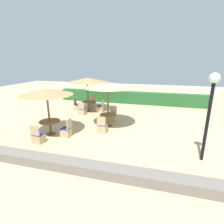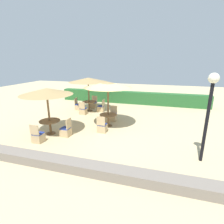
{
  "view_description": "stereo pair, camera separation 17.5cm",
  "coord_description": "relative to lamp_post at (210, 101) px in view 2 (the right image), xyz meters",
  "views": [
    {
      "loc": [
        2.49,
        -8.55,
        3.71
      ],
      "look_at": [
        0.0,
        0.6,
        0.9
      ],
      "focal_mm": 28.0,
      "sensor_mm": 36.0,
      "label": 1
    },
    {
      "loc": [
        2.65,
        -8.51,
        3.71
      ],
      "look_at": [
        0.0,
        0.6,
        0.9
      ],
      "focal_mm": 28.0,
      "sensor_mm": 36.0,
      "label": 2
    }
  ],
  "objects": [
    {
      "name": "ground_plane",
      "position": [
        -4.28,
        1.85,
        -2.35
      ],
      "size": [
        40.0,
        40.0,
        0.0
      ],
      "primitive_type": "plane",
      "color": "#C6B284"
    },
    {
      "name": "hedge_row",
      "position": [
        -4.28,
        8.5,
        -1.83
      ],
      "size": [
        13.0,
        0.7,
        1.05
      ],
      "primitive_type": "cube",
      "color": "#28602D",
      "rests_on": "ground_plane"
    },
    {
      "name": "stone_border",
      "position": [
        -4.28,
        -1.93,
        -2.17
      ],
      "size": [
        10.0,
        0.56,
        0.35
      ],
      "primitive_type": "cube",
      "color": "slate",
      "rests_on": "ground_plane"
    },
    {
      "name": "lamp_post",
      "position": [
        0.0,
        0.0,
        0.0
      ],
      "size": [
        0.36,
        0.36,
        3.32
      ],
      "color": "black",
      "rests_on": "ground_plane"
    },
    {
      "name": "parasol_back_left",
      "position": [
        -6.9,
        5.23,
        -0.02
      ],
      "size": [
        2.87,
        2.87,
        2.51
      ],
      "color": "brown",
      "rests_on": "ground_plane"
    },
    {
      "name": "round_table_back_left",
      "position": [
        -6.9,
        5.23,
        -1.79
      ],
      "size": [
        1.02,
        1.02,
        0.72
      ],
      "color": "brown",
      "rests_on": "ground_plane"
    },
    {
      "name": "patio_chair_back_left_north",
      "position": [
        -6.94,
        6.24,
        -2.09
      ],
      "size": [
        0.46,
        0.46,
        0.93
      ],
      "rotation": [
        0.0,
        0.0,
        3.14
      ],
      "color": "tan",
      "rests_on": "ground_plane"
    },
    {
      "name": "patio_chair_back_left_west",
      "position": [
        -7.82,
        5.24,
        -2.09
      ],
      "size": [
        0.46,
        0.46,
        0.93
      ],
      "rotation": [
        0.0,
        0.0,
        -1.57
      ],
      "color": "tan",
      "rests_on": "ground_plane"
    },
    {
      "name": "patio_chair_back_left_east",
      "position": [
        -5.96,
        5.26,
        -2.09
      ],
      "size": [
        0.46,
        0.46,
        0.93
      ],
      "rotation": [
        0.0,
        0.0,
        1.57
      ],
      "color": "tan",
      "rests_on": "ground_plane"
    },
    {
      "name": "patio_chair_back_left_south",
      "position": [
        -6.96,
        4.26,
        -2.09
      ],
      "size": [
        0.46,
        0.46,
        0.93
      ],
      "color": "tan",
      "rests_on": "ground_plane"
    },
    {
      "name": "parasol_front_left",
      "position": [
        -7.11,
        0.61,
        -0.12
      ],
      "size": [
        2.58,
        2.58,
        2.41
      ],
      "color": "brown",
      "rests_on": "ground_plane"
    },
    {
      "name": "round_table_front_left",
      "position": [
        -7.11,
        0.61,
        -1.78
      ],
      "size": [
        1.05,
        1.05,
        0.73
      ],
      "color": "brown",
      "rests_on": "ground_plane"
    },
    {
      "name": "patio_chair_front_left_south",
      "position": [
        -7.06,
        -0.41,
        -2.09
      ],
      "size": [
        0.46,
        0.46,
        0.93
      ],
      "color": "tan",
      "rests_on": "ground_plane"
    },
    {
      "name": "patio_chair_front_left_east",
      "position": [
        -6.17,
        0.57,
        -2.09
      ],
      "size": [
        0.46,
        0.46,
        0.93
      ],
      "rotation": [
        0.0,
        0.0,
        1.57
      ],
      "color": "tan",
      "rests_on": "ground_plane"
    },
    {
      "name": "parasol_center",
      "position": [
        -4.53,
        2.54,
        0.07
      ],
      "size": [
        2.69,
        2.69,
        2.59
      ],
      "color": "brown",
      "rests_on": "ground_plane"
    },
    {
      "name": "round_table_center",
      "position": [
        -4.53,
        2.54,
        -1.81
      ],
      "size": [
        0.99,
        0.99,
        0.71
      ],
      "color": "brown",
      "rests_on": "ground_plane"
    },
    {
      "name": "patio_chair_center_north",
      "position": [
        -4.55,
        3.55,
        -2.09
      ],
      "size": [
        0.46,
        0.46,
        0.93
      ],
      "rotation": [
        0.0,
        0.0,
        3.14
      ],
      "color": "tan",
      "rests_on": "ground_plane"
    },
    {
      "name": "patio_chair_center_south",
      "position": [
        -4.57,
        1.57,
        -2.09
      ],
      "size": [
        0.46,
        0.46,
        0.93
      ],
      "color": "tan",
      "rests_on": "ground_plane"
    }
  ]
}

